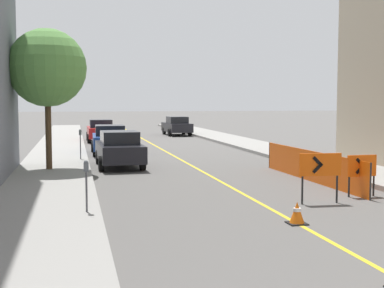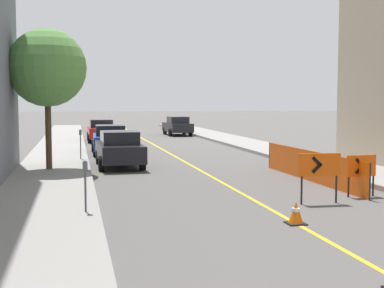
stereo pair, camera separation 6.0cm
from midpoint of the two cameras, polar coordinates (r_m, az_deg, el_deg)
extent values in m
cube|color=gold|center=(31.64, -3.15, -0.64)|extent=(0.12, 62.28, 0.01)
cube|color=gray|center=(31.23, -14.04, -0.69)|extent=(2.96, 62.28, 0.17)
cube|color=gray|center=(33.12, 7.11, -0.29)|extent=(2.96, 62.28, 0.17)
cube|color=black|center=(12.97, 10.99, -8.31)|extent=(0.44, 0.44, 0.03)
cone|color=orange|center=(12.92, 11.01, -7.16)|extent=(0.35, 0.35, 0.50)
cylinder|color=white|center=(12.90, 11.01, -6.89)|extent=(0.18, 0.18, 0.08)
cube|color=#EF560C|center=(15.45, 13.41, -2.15)|extent=(1.25, 0.12, 0.64)
cube|color=black|center=(15.36, 13.17, -1.85)|extent=(0.31, 0.04, 0.31)
cube|color=black|center=(15.38, 13.16, -2.51)|extent=(0.31, 0.04, 0.31)
cylinder|color=black|center=(15.33, 11.57, -4.87)|extent=(0.06, 0.06, 0.79)
cylinder|color=black|center=(15.79, 15.09, -4.66)|extent=(0.06, 0.06, 0.79)
cube|color=#EF560C|center=(16.94, 17.57, -2.22)|extent=(0.97, 0.11, 0.65)
cube|color=black|center=(16.86, 17.43, -1.94)|extent=(0.32, 0.03, 0.32)
cube|color=black|center=(16.88, 17.42, -2.55)|extent=(0.32, 0.03, 0.32)
cylinder|color=black|center=(16.83, 16.30, -4.42)|extent=(0.06, 0.06, 0.62)
cylinder|color=black|center=(17.23, 18.70, -4.26)|extent=(0.06, 0.06, 0.62)
cube|color=#EF560C|center=(19.81, 12.40, -2.29)|extent=(0.17, 7.85, 1.11)
cylinder|color=#262626|center=(16.39, 18.41, -3.84)|extent=(0.05, 0.05, 1.11)
cylinder|color=#262626|center=(23.38, 8.20, -1.19)|extent=(0.05, 0.05, 1.11)
cube|color=black|center=(23.67, -7.83, -0.81)|extent=(1.92, 4.35, 0.72)
cube|color=black|center=(23.41, -7.80, 0.69)|extent=(1.58, 1.98, 0.55)
cylinder|color=black|center=(24.98, -10.02, -1.38)|extent=(0.24, 0.65, 0.64)
cylinder|color=black|center=(25.11, -6.12, -1.31)|extent=(0.24, 0.65, 0.64)
cylinder|color=black|center=(22.33, -9.73, -2.08)|extent=(0.24, 0.65, 0.64)
cylinder|color=black|center=(22.48, -5.37, -1.99)|extent=(0.24, 0.65, 0.64)
cube|color=navy|center=(29.61, -8.83, 0.26)|extent=(1.91, 4.35, 0.72)
cube|color=black|center=(29.36, -8.82, 1.47)|extent=(1.58, 1.97, 0.55)
cylinder|color=black|center=(30.93, -10.56, -0.25)|extent=(0.24, 0.65, 0.64)
cylinder|color=black|center=(31.03, -7.41, -0.19)|extent=(0.24, 0.65, 0.64)
cylinder|color=black|center=(28.27, -10.38, -0.69)|extent=(0.24, 0.65, 0.64)
cylinder|color=black|center=(28.39, -6.93, -0.63)|extent=(0.24, 0.65, 0.64)
cube|color=maroon|center=(38.65, -9.77, 1.25)|extent=(1.84, 4.32, 0.72)
cube|color=black|center=(38.41, -9.77, 2.18)|extent=(1.55, 1.95, 0.55)
cylinder|color=black|center=(39.97, -11.08, 0.83)|extent=(0.23, 0.64, 0.64)
cylinder|color=black|center=(40.05, -8.63, 0.87)|extent=(0.23, 0.64, 0.64)
cylinder|color=black|center=(37.31, -10.98, 0.56)|extent=(0.23, 0.64, 0.64)
cylinder|color=black|center=(37.40, -8.36, 0.61)|extent=(0.23, 0.64, 0.64)
cube|color=black|center=(45.25, -1.68, 1.80)|extent=(1.98, 4.37, 0.72)
cube|color=black|center=(45.01, -1.63, 2.59)|extent=(1.61, 2.00, 0.55)
cylinder|color=black|center=(46.43, -3.02, 1.42)|extent=(0.25, 0.65, 0.64)
cylinder|color=black|center=(46.74, -0.95, 1.45)|extent=(0.25, 0.65, 0.64)
cylinder|color=black|center=(43.81, -2.45, 1.23)|extent=(0.25, 0.65, 0.64)
cylinder|color=black|center=(44.13, -0.26, 1.26)|extent=(0.25, 0.65, 0.64)
cylinder|color=#4C4C51|center=(13.42, -11.31, -5.01)|extent=(0.05, 0.05, 1.00)
cube|color=#565B60|center=(13.33, -11.35, -2.42)|extent=(0.12, 0.10, 0.22)
sphere|color=#565B60|center=(13.32, -11.36, -1.95)|extent=(0.11, 0.11, 0.11)
cylinder|color=#4C4C51|center=(25.66, -11.88, -0.32)|extent=(0.05, 0.05, 1.13)
cube|color=#565B60|center=(25.62, -11.91, 1.19)|extent=(0.12, 0.10, 0.22)
sphere|color=#565B60|center=(25.61, -11.91, 1.43)|extent=(0.11, 0.11, 0.11)
cylinder|color=#4C3823|center=(22.09, -15.13, 1.12)|extent=(0.24, 0.24, 2.88)
sphere|color=#568E42|center=(22.09, -15.28, 7.86)|extent=(3.09, 3.09, 3.09)
camera|label=1|loc=(0.03, -90.07, -0.01)|focal=50.00mm
camera|label=2|loc=(0.03, 89.93, 0.01)|focal=50.00mm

